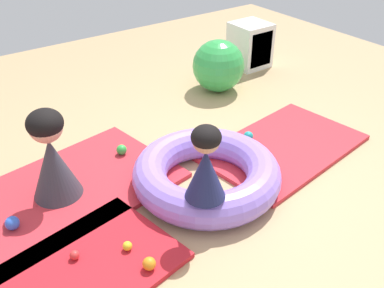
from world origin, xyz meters
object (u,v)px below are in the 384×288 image
(play_ball_orange, at_px, (149,264))
(child_in_navy, at_px, (206,164))
(play_ball_teal, at_px, (248,136))
(play_ball_yellow, at_px, (127,246))
(exercise_ball_large, at_px, (218,66))
(play_ball_red, at_px, (75,255))
(storage_cube, at_px, (251,45))
(inflatable_cushion, at_px, (207,174))
(play_ball_green, at_px, (122,150))
(play_ball_pink, at_px, (264,166))
(play_ball_blue, at_px, (12,223))
(adult_seated, at_px, (51,155))

(play_ball_orange, bearing_deg, child_in_navy, 15.21)
(play_ball_teal, bearing_deg, play_ball_yellow, -160.29)
(exercise_ball_large, bearing_deg, play_ball_teal, -114.99)
(child_in_navy, bearing_deg, play_ball_red, -69.98)
(storage_cube, bearing_deg, play_ball_yellow, -145.50)
(play_ball_orange, xyz_separation_m, exercise_ball_large, (2.07, 1.90, 0.21))
(inflatable_cushion, relative_size, play_ball_teal, 12.94)
(play_ball_green, relative_size, exercise_ball_large, 0.16)
(play_ball_teal, bearing_deg, inflatable_cushion, -157.53)
(inflatable_cushion, bearing_deg, play_ball_pink, -13.92)
(play_ball_red, height_order, storage_cube, storage_cube)
(play_ball_red, relative_size, play_ball_blue, 0.63)
(play_ball_pink, distance_m, play_ball_teal, 0.47)
(play_ball_red, xyz_separation_m, play_ball_teal, (1.91, 0.44, 0.01))
(adult_seated, distance_m, play_ball_pink, 1.73)
(play_ball_pink, xyz_separation_m, play_ball_yellow, (-1.39, -0.14, -0.00))
(play_ball_green, bearing_deg, play_ball_teal, -24.31)
(adult_seated, bearing_deg, inflatable_cushion, -106.63)
(child_in_navy, relative_size, adult_seated, 0.75)
(child_in_navy, bearing_deg, inflatable_cushion, 173.85)
(play_ball_teal, bearing_deg, storage_cube, 47.41)
(child_in_navy, distance_m, play_ball_teal, 1.28)
(inflatable_cushion, xyz_separation_m, play_ball_orange, (-0.84, -0.50, -0.05))
(play_ball_yellow, xyz_separation_m, play_ball_orange, (0.03, -0.23, 0.01))
(play_ball_red, relative_size, play_ball_orange, 0.73)
(storage_cube, bearing_deg, play_ball_pink, -129.15)
(play_ball_orange, distance_m, exercise_ball_large, 2.82)
(play_ball_orange, bearing_deg, storage_cube, 37.76)
(play_ball_teal, xyz_separation_m, play_ball_orange, (-1.56, -0.80, -0.00))
(play_ball_pink, height_order, play_ball_orange, play_ball_orange)
(play_ball_pink, distance_m, storage_cube, 2.39)
(child_in_navy, relative_size, exercise_ball_large, 0.94)
(inflatable_cushion, xyz_separation_m, play_ball_teal, (0.72, 0.30, -0.05))
(exercise_ball_large, bearing_deg, child_in_navy, -130.89)
(play_ball_teal, distance_m, exercise_ball_large, 1.23)
(play_ball_red, relative_size, play_ball_green, 0.70)
(play_ball_yellow, distance_m, play_ball_orange, 0.23)
(adult_seated, xyz_separation_m, exercise_ball_large, (2.25, 0.83, -0.10))
(inflatable_cushion, height_order, storage_cube, storage_cube)
(child_in_navy, relative_size, play_ball_blue, 5.49)
(adult_seated, distance_m, play_ball_orange, 1.13)
(play_ball_green, relative_size, play_ball_orange, 1.05)
(play_ball_pink, bearing_deg, play_ball_blue, 165.36)
(play_ball_yellow, height_order, play_ball_blue, play_ball_blue)
(play_ball_red, bearing_deg, child_in_navy, -12.77)
(play_ball_pink, relative_size, play_ball_green, 0.72)
(play_ball_pink, height_order, exercise_ball_large, exercise_ball_large)
(storage_cube, bearing_deg, exercise_ball_large, -158.16)
(child_in_navy, xyz_separation_m, adult_seated, (-0.74, 0.92, -0.15))
(adult_seated, bearing_deg, exercise_ball_large, -57.17)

